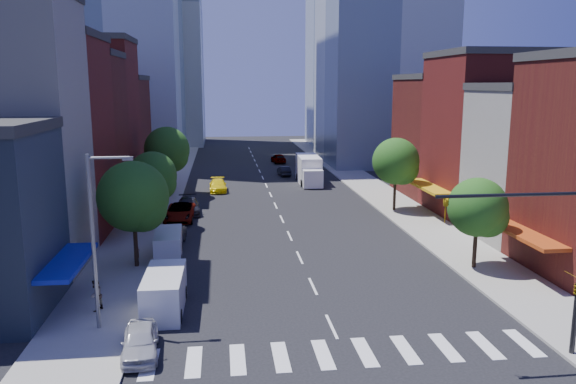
# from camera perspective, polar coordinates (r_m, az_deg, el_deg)

# --- Properties ---
(ground) EXTENTS (220.00, 220.00, 0.00)m
(ground) POSITION_cam_1_polar(r_m,az_deg,el_deg) (30.28, 4.45, -13.47)
(ground) COLOR black
(ground) RESTS_ON ground
(sidewalk_left) EXTENTS (5.00, 120.00, 0.15)m
(sidewalk_left) POSITION_cam_1_polar(r_m,az_deg,el_deg) (68.52, -12.56, 0.19)
(sidewalk_left) COLOR gray
(sidewalk_left) RESTS_ON ground
(sidewalk_right) EXTENTS (5.00, 120.00, 0.15)m
(sidewalk_right) POSITION_cam_1_polar(r_m,az_deg,el_deg) (70.51, 8.09, 0.65)
(sidewalk_right) COLOR gray
(sidewalk_right) RESTS_ON ground
(crosswalk) EXTENTS (19.00, 3.00, 0.01)m
(crosswalk) POSITION_cam_1_polar(r_m,az_deg,el_deg) (27.63, 5.71, -15.99)
(crosswalk) COLOR silver
(crosswalk) RESTS_ON ground
(bldg_left_2) EXTENTS (12.00, 9.00, 16.00)m
(bldg_left_2) POSITION_cam_1_polar(r_m,az_deg,el_deg) (50.18, -24.85, 4.77)
(bldg_left_2) COLOR maroon
(bldg_left_2) RESTS_ON ground
(bldg_left_3) EXTENTS (12.00, 8.00, 15.00)m
(bldg_left_3) POSITION_cam_1_polar(r_m,az_deg,el_deg) (58.33, -22.28, 5.19)
(bldg_left_3) COLOR #501414
(bldg_left_3) RESTS_ON ground
(bldg_left_4) EXTENTS (12.00, 9.00, 17.00)m
(bldg_left_4) POSITION_cam_1_polar(r_m,az_deg,el_deg) (66.47, -20.43, 6.78)
(bldg_left_4) COLOR maroon
(bldg_left_4) RESTS_ON ground
(bldg_left_5) EXTENTS (12.00, 10.00, 13.00)m
(bldg_left_5) POSITION_cam_1_polar(r_m,az_deg,el_deg) (75.86, -18.68, 5.80)
(bldg_left_5) COLOR #501414
(bldg_left_5) RESTS_ON ground
(bldg_right_1) EXTENTS (12.00, 8.00, 12.00)m
(bldg_right_1) POSITION_cam_1_polar(r_m,az_deg,el_deg) (50.13, 25.23, 2.42)
(bldg_right_1) COLOR #B7B3A9
(bldg_right_1) RESTS_ON ground
(bldg_right_2) EXTENTS (12.00, 10.00, 15.00)m
(bldg_right_2) POSITION_cam_1_polar(r_m,az_deg,el_deg) (57.73, 20.65, 5.25)
(bldg_right_2) COLOR maroon
(bldg_right_2) RESTS_ON ground
(bldg_right_3) EXTENTS (12.00, 10.00, 13.00)m
(bldg_right_3) POSITION_cam_1_polar(r_m,az_deg,el_deg) (66.82, 16.67, 5.30)
(bldg_right_3) COLOR #501414
(bldg_right_3) RESTS_ON ground
(tower_far_w) EXTENTS (18.00, 18.00, 56.00)m
(tower_far_w) POSITION_cam_1_polar(r_m,az_deg,el_deg) (123.64, -13.22, 17.82)
(tower_far_w) COLOR #9EA5AD
(tower_far_w) RESTS_ON ground
(traffic_signal) EXTENTS (7.24, 2.24, 8.00)m
(traffic_signal) POSITION_cam_1_polar(r_m,az_deg,el_deg) (28.57, 26.60, -7.22)
(traffic_signal) COLOR black
(traffic_signal) RESTS_ON sidewalk_right
(streetlight) EXTENTS (2.25, 0.25, 9.00)m
(streetlight) POSITION_cam_1_polar(r_m,az_deg,el_deg) (29.60, -18.88, -3.78)
(streetlight) COLOR slate
(streetlight) RESTS_ON sidewalk_left
(tree_left_near) EXTENTS (4.80, 4.80, 7.30)m
(tree_left_near) POSITION_cam_1_polar(r_m,az_deg,el_deg) (39.14, -15.24, -0.71)
(tree_left_near) COLOR black
(tree_left_near) RESTS_ON sidewalk_left
(tree_left_mid) EXTENTS (4.20, 4.20, 6.65)m
(tree_left_mid) POSITION_cam_1_polar(r_m,az_deg,el_deg) (49.93, -13.43, 1.43)
(tree_left_mid) COLOR black
(tree_left_mid) RESTS_ON sidewalk_left
(tree_left_far) EXTENTS (5.00, 5.00, 7.75)m
(tree_left_far) POSITION_cam_1_polar(r_m,az_deg,el_deg) (63.63, -12.06, 4.08)
(tree_left_far) COLOR black
(tree_left_far) RESTS_ON sidewalk_left
(tree_right_near) EXTENTS (4.00, 4.00, 6.20)m
(tree_right_near) POSITION_cam_1_polar(r_m,az_deg,el_deg) (39.82, 18.92, -1.72)
(tree_right_near) COLOR black
(tree_right_near) RESTS_ON sidewalk_right
(tree_right_far) EXTENTS (4.60, 4.60, 7.20)m
(tree_right_far) POSITION_cam_1_polar(r_m,az_deg,el_deg) (56.19, 11.06, 2.90)
(tree_right_far) COLOR black
(tree_right_far) RESTS_ON sidewalk_right
(parked_car_front) EXTENTS (1.99, 4.20, 1.39)m
(parked_car_front) POSITION_cam_1_polar(r_m,az_deg,el_deg) (27.94, -14.79, -14.43)
(parked_car_front) COLOR #B1B1B6
(parked_car_front) RESTS_ON ground
(parked_car_second) EXTENTS (2.04, 4.47, 1.42)m
(parked_car_second) POSITION_cam_1_polar(r_m,az_deg,el_deg) (44.96, -11.69, -4.51)
(parked_car_second) COLOR black
(parked_car_second) RESTS_ON ground
(parked_car_third) EXTENTS (2.89, 5.79, 1.58)m
(parked_car_third) POSITION_cam_1_polar(r_m,az_deg,el_deg) (53.12, -10.91, -2.02)
(parked_car_third) COLOR #999999
(parked_car_third) RESTS_ON ground
(parked_car_rear) EXTENTS (2.52, 5.34, 1.51)m
(parked_car_rear) POSITION_cam_1_polar(r_m,az_deg,el_deg) (55.89, -10.08, -1.39)
(parked_car_rear) COLOR black
(parked_car_rear) RESTS_ON ground
(cargo_van_near) EXTENTS (2.19, 5.24, 2.22)m
(cargo_van_near) POSITION_cam_1_polar(r_m,az_deg,el_deg) (32.32, -12.47, -9.99)
(cargo_van_near) COLOR silver
(cargo_van_near) RESTS_ON ground
(cargo_van_far) EXTENTS (2.09, 4.75, 1.99)m
(cargo_van_far) POSITION_cam_1_polar(r_m,az_deg,el_deg) (41.77, -12.05, -5.32)
(cargo_van_far) COLOR silver
(cargo_van_far) RESTS_ON ground
(taxi) EXTENTS (2.10, 4.89, 1.41)m
(taxi) POSITION_cam_1_polar(r_m,az_deg,el_deg) (66.90, -7.13, 0.66)
(taxi) COLOR yellow
(taxi) RESTS_ON ground
(traffic_car_oncoming) EXTENTS (1.67, 3.99, 1.28)m
(traffic_car_oncoming) POSITION_cam_1_polar(r_m,az_deg,el_deg) (77.91, -0.41, 2.15)
(traffic_car_oncoming) COLOR black
(traffic_car_oncoming) RESTS_ON ground
(traffic_car_far) EXTENTS (2.35, 4.64, 1.51)m
(traffic_car_far) POSITION_cam_1_polar(r_m,az_deg,el_deg) (90.59, -0.99, 3.45)
(traffic_car_far) COLOR #999999
(traffic_car_far) RESTS_ON ground
(box_truck) EXTENTS (2.87, 8.66, 3.46)m
(box_truck) POSITION_cam_1_polar(r_m,az_deg,el_deg) (71.76, 2.14, 2.19)
(box_truck) COLOR white
(box_truck) RESTS_ON ground
(pedestrian_near) EXTENTS (0.45, 0.63, 1.66)m
(pedestrian_near) POSITION_cam_1_polar(r_m,az_deg,el_deg) (40.63, -15.10, -5.93)
(pedestrian_near) COLOR #999999
(pedestrian_near) RESTS_ON sidewalk_left
(pedestrian_far) EXTENTS (0.91, 1.03, 1.78)m
(pedestrian_far) POSITION_cam_1_polar(r_m,az_deg,el_deg) (33.16, -18.96, -9.90)
(pedestrian_far) COLOR #999999
(pedestrian_far) RESTS_ON sidewalk_left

